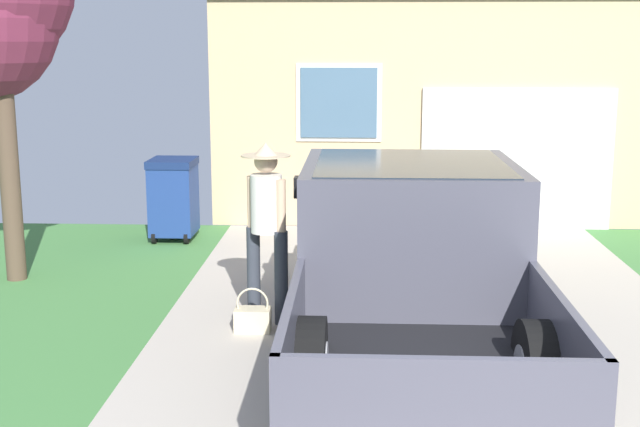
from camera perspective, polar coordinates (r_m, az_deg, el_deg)
pickup_truck at (r=7.63m, az=6.01°, el=-3.44°), size 2.03×5.44×1.64m
person_with_hat at (r=8.07m, az=-3.63°, el=-0.19°), size 0.47×0.47×1.75m
handbag at (r=8.03m, az=-4.57°, el=-7.05°), size 0.34×0.21×0.42m
house_with_garage at (r=15.26m, az=10.78°, el=8.86°), size 8.94×5.98×4.02m
wheeled_trash_bin at (r=11.74m, az=-9.87°, el=1.16°), size 0.60×0.72×1.12m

